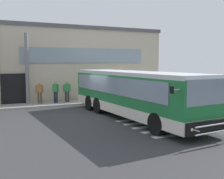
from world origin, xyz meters
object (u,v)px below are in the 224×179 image
at_px(passenger_by_doorway, 56,91).
at_px(passenger_near_column, 40,91).
at_px(bus_main_foreground, 134,95).
at_px(entry_support_column, 27,69).
at_px(passenger_at_curb_edge, 67,90).

bearing_deg(passenger_by_doorway, passenger_near_column, 177.21).
distance_m(bus_main_foreground, passenger_near_column, 8.11).
height_order(entry_support_column, bus_main_foreground, entry_support_column).
bearing_deg(entry_support_column, passenger_at_curb_edge, -7.43).
bearing_deg(passenger_at_curb_edge, passenger_by_doorway, -176.54).
distance_m(passenger_near_column, passenger_at_curb_edge, 2.10).
distance_m(passenger_near_column, passenger_by_doorway, 1.20).
bearing_deg(entry_support_column, bus_main_foreground, -55.88).
bearing_deg(passenger_at_curb_edge, passenger_near_column, 179.90).
relative_size(bus_main_foreground, passenger_near_column, 6.93).
bearing_deg(entry_support_column, passenger_near_column, -25.10).
bearing_deg(passenger_by_doorway, passenger_at_curb_edge, 3.46).
bearing_deg(passenger_by_doorway, entry_support_column, 167.76).
relative_size(bus_main_foreground, passenger_at_curb_edge, 6.93).
height_order(passenger_near_column, passenger_by_doorway, same).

